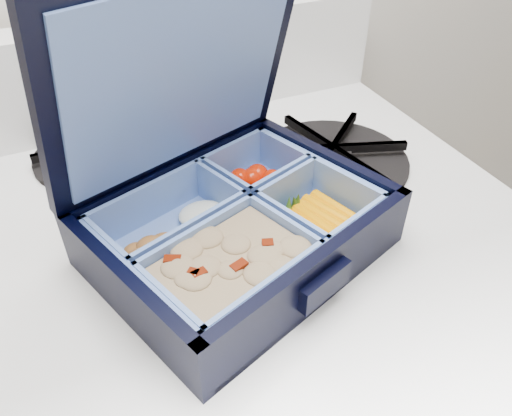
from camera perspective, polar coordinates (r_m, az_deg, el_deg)
name	(u,v)px	position (r m, az deg, el deg)	size (l,w,h in m)	color
bento_box	(239,228)	(0.47, -1.93, -2.27)	(0.25, 0.20, 0.06)	black
burner_grate	(332,152)	(0.61, 8.72, 6.29)	(0.18, 0.18, 0.03)	black
burner_grate_rear	(102,149)	(0.64, -17.19, 6.49)	(0.17, 0.17, 0.02)	black
fork	(212,164)	(0.60, -5.01, 5.07)	(0.02, 0.17, 0.01)	silver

